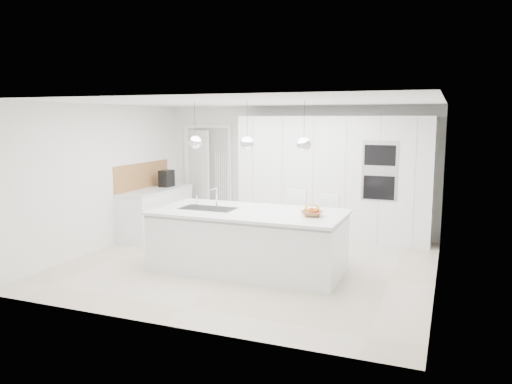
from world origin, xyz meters
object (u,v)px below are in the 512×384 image
at_px(espresso_machine, 167,178).
at_px(fruit_bowl, 312,213).
at_px(island_base, 247,242).
at_px(bar_stool_right, 327,229).
at_px(bar_stool_left, 294,225).

bearing_deg(espresso_machine, fruit_bowl, -27.28).
xyz_separation_m(island_base, bar_stool_right, (1.00, 0.87, 0.10)).
bearing_deg(espresso_machine, island_base, -35.78).
relative_size(espresso_machine, bar_stool_right, 0.31).
bearing_deg(bar_stool_right, fruit_bowl, -81.47).
distance_m(espresso_machine, bar_stool_right, 3.71).
height_order(island_base, bar_stool_left, bar_stool_left).
height_order(espresso_machine, bar_stool_right, espresso_machine).
height_order(island_base, fruit_bowl, fruit_bowl).
height_order(island_base, espresso_machine, espresso_machine).
distance_m(fruit_bowl, bar_stool_right, 0.96).
bearing_deg(bar_stool_right, bar_stool_left, -169.74).
relative_size(bar_stool_left, bar_stool_right, 1.04).
xyz_separation_m(espresso_machine, bar_stool_right, (3.53, -1.00, -0.54)).
xyz_separation_m(fruit_bowl, bar_stool_right, (0.02, 0.87, -0.41)).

